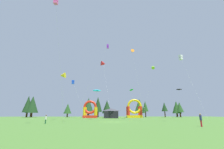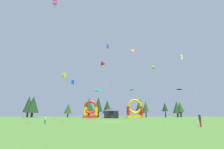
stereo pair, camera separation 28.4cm
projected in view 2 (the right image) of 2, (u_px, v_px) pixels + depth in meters
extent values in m
plane|color=#47752D|center=(113.00, 122.00, 33.21)|extent=(120.00, 120.00, 0.00)
cone|color=yellow|center=(63.00, 75.00, 45.17)|extent=(1.70, 1.76, 1.72)
cylinder|color=silver|center=(63.00, 98.00, 45.22)|extent=(0.29, 3.28, 12.57)
ellipsoid|color=#19B7CC|center=(97.00, 91.00, 50.21)|extent=(3.05, 2.06, 0.99)
cylinder|color=silver|center=(94.00, 105.00, 49.44)|extent=(1.87, 0.72, 9.02)
ellipsoid|color=black|center=(179.00, 89.00, 50.56)|extent=(1.75, 2.06, 0.86)
cylinder|color=silver|center=(178.00, 104.00, 50.28)|extent=(1.28, 1.85, 9.45)
ellipsoid|color=green|center=(132.00, 90.00, 55.19)|extent=(1.72, 2.27, 0.93)
cylinder|color=silver|center=(134.00, 104.00, 52.99)|extent=(1.09, 2.06, 9.95)
cone|color=orange|center=(132.00, 51.00, 52.04)|extent=(1.50, 1.61, 1.48)
cylinder|color=silver|center=(138.00, 84.00, 49.69)|extent=(3.35, 0.70, 22.08)
cube|color=blue|center=(73.00, 83.00, 36.46)|extent=(0.69, 0.69, 0.40)
cube|color=blue|center=(73.00, 81.00, 36.57)|extent=(0.69, 0.69, 0.40)
cylinder|color=silver|center=(80.00, 101.00, 35.76)|extent=(3.55, 0.68, 8.97)
cube|color=#EA599E|center=(55.00, 3.00, 28.97)|extent=(0.72, 0.72, 0.51)
cube|color=#EA599E|center=(55.00, 0.00, 29.12)|extent=(0.72, 0.72, 0.51)
cylinder|color=silver|center=(59.00, 65.00, 30.60)|extent=(0.70, 8.81, 22.22)
cube|color=purple|center=(108.00, 47.00, 48.73)|extent=(0.62, 0.62, 0.54)
cube|color=purple|center=(108.00, 45.00, 48.89)|extent=(0.62, 0.62, 0.54)
cylinder|color=silver|center=(91.00, 81.00, 46.32)|extent=(9.72, 0.66, 22.36)
cone|color=red|center=(104.00, 64.00, 66.69)|extent=(2.66, 2.67, 2.23)
cylinder|color=silver|center=(107.00, 88.00, 59.85)|extent=(3.36, 8.47, 22.63)
cube|color=white|center=(181.00, 58.00, 36.49)|extent=(0.89, 0.89, 0.51)
cube|color=white|center=(180.00, 56.00, 36.64)|extent=(0.89, 0.89, 0.51)
cylinder|color=silver|center=(193.00, 86.00, 32.70)|extent=(1.96, 4.31, 14.70)
cone|color=#8CD826|center=(154.00, 67.00, 63.18)|extent=(1.60, 1.48, 1.46)
cylinder|color=silver|center=(148.00, 92.00, 60.34)|extent=(5.93, 0.71, 20.15)
cylinder|color=#B21E26|center=(200.00, 124.00, 21.07)|extent=(0.17, 0.17, 0.86)
cylinder|color=#B21E26|center=(201.00, 124.00, 21.15)|extent=(0.17, 0.17, 0.86)
cylinder|color=navy|center=(200.00, 118.00, 21.30)|extent=(0.42, 0.42, 0.68)
sphere|color=#9E704C|center=(199.00, 114.00, 21.41)|extent=(0.23, 0.23, 0.23)
cylinder|color=#33723F|center=(45.00, 122.00, 27.07)|extent=(0.15, 0.15, 0.75)
cylinder|color=#33723F|center=(45.00, 122.00, 27.13)|extent=(0.15, 0.15, 0.75)
cylinder|color=silver|center=(45.00, 118.00, 27.27)|extent=(0.35, 0.35, 0.60)
sphere|color=brown|center=(46.00, 115.00, 27.37)|extent=(0.20, 0.20, 0.20)
cube|color=red|center=(90.00, 117.00, 63.44)|extent=(5.65, 4.13, 0.99)
cylinder|color=yellow|center=(85.00, 111.00, 62.49)|extent=(1.16, 1.16, 3.27)
cylinder|color=yellow|center=(96.00, 111.00, 62.55)|extent=(1.16, 1.16, 3.27)
cylinder|color=yellow|center=(86.00, 111.00, 65.37)|extent=(1.16, 1.16, 3.27)
cylinder|color=yellow|center=(96.00, 111.00, 65.43)|extent=(1.16, 1.16, 3.27)
torus|color=red|center=(90.00, 107.00, 62.92)|extent=(5.41, 0.92, 5.41)
cube|color=yellow|center=(135.00, 116.00, 65.85)|extent=(6.39, 4.12, 1.02)
cylinder|color=red|center=(129.00, 111.00, 64.95)|extent=(1.15, 1.15, 3.66)
cylinder|color=red|center=(141.00, 111.00, 65.03)|extent=(1.15, 1.15, 3.66)
cylinder|color=red|center=(128.00, 111.00, 67.83)|extent=(1.15, 1.15, 3.66)
cylinder|color=red|center=(140.00, 111.00, 67.90)|extent=(1.15, 1.15, 3.66)
torus|color=yellow|center=(135.00, 106.00, 65.44)|extent=(6.16, 0.92, 6.16)
cube|color=black|center=(111.00, 115.00, 60.00)|extent=(5.45, 4.07, 2.68)
pyramid|color=#3F3F47|center=(111.00, 110.00, 60.46)|extent=(5.45, 4.07, 1.05)
cylinder|color=#4C331E|center=(27.00, 115.00, 73.74)|extent=(0.82, 0.82, 2.27)
cone|color=#193819|center=(29.00, 104.00, 74.98)|extent=(4.56, 4.56, 7.88)
cylinder|color=#4C331E|center=(32.00, 115.00, 74.09)|extent=(1.06, 1.06, 2.07)
cone|color=#193819|center=(33.00, 104.00, 75.31)|extent=(5.90, 5.90, 7.93)
cylinder|color=#4C331E|center=(68.00, 115.00, 75.35)|extent=(0.69, 0.69, 1.69)
cone|color=#234C1E|center=(68.00, 109.00, 76.15)|extent=(3.82, 3.82, 4.80)
cylinder|color=#4C331E|center=(89.00, 115.00, 75.73)|extent=(0.93, 0.93, 2.26)
cone|color=#1E4221|center=(89.00, 105.00, 76.87)|extent=(5.19, 5.19, 7.15)
cylinder|color=#4C331E|center=(98.00, 115.00, 75.37)|extent=(0.76, 0.76, 2.47)
cone|color=#193819|center=(98.00, 104.00, 76.57)|extent=(4.21, 4.21, 7.33)
cylinder|color=#4C331E|center=(107.00, 115.00, 77.44)|extent=(0.88, 0.88, 1.78)
cone|color=#193819|center=(107.00, 107.00, 78.45)|extent=(4.91, 4.91, 6.56)
cylinder|color=#4C331E|center=(140.00, 115.00, 77.71)|extent=(0.99, 0.99, 1.95)
cone|color=#234C1E|center=(140.00, 106.00, 78.82)|extent=(5.51, 5.51, 7.11)
cylinder|color=#4C331E|center=(146.00, 114.00, 74.00)|extent=(0.52, 0.52, 2.69)
cone|color=#234C1E|center=(146.00, 106.00, 74.94)|extent=(2.88, 2.88, 4.95)
cylinder|color=#4C331E|center=(166.00, 114.00, 73.85)|extent=(0.51, 0.51, 2.78)
cone|color=#193819|center=(165.00, 107.00, 74.71)|extent=(2.82, 2.82, 4.27)
cylinder|color=#4C331E|center=(178.00, 115.00, 76.75)|extent=(0.79, 0.79, 1.81)
cone|color=#234C1E|center=(177.00, 107.00, 77.71)|extent=(4.41, 4.41, 6.02)
cylinder|color=#4C331E|center=(181.00, 115.00, 75.66)|extent=(0.67, 0.67, 2.33)
cone|color=#234C1E|center=(180.00, 107.00, 76.55)|extent=(3.73, 3.73, 4.96)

